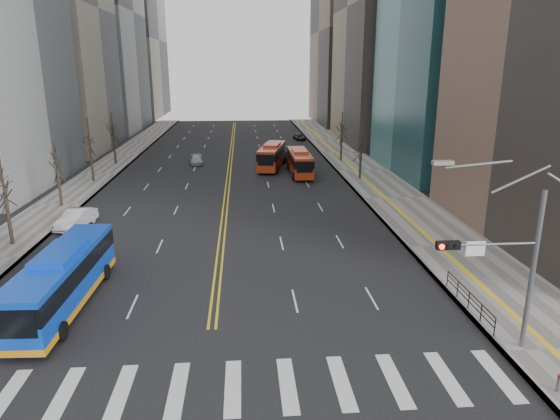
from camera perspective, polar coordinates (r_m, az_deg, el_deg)
The scene contains 15 objects.
ground at distance 22.92m, azimuth -8.54°, elevation -19.54°, with size 220.00×220.00×0.00m, color black.
sidewalk_right at distance 66.81m, azimuth 9.38°, elevation 4.49°, with size 7.00×130.00×0.15m, color slate.
sidewalk_left at distance 67.47m, azimuth -20.03°, elevation 3.84°, with size 5.00×130.00×0.15m, color slate.
crosswalk at distance 22.91m, azimuth -8.54°, elevation -19.53°, with size 26.70×4.00×0.01m.
centerline at distance 74.79m, azimuth -5.67°, elevation 5.81°, with size 0.55×100.00×0.01m.
signal_mast at distance 25.25m, azimuth 24.34°, elevation -4.91°, with size 5.37×0.37×9.39m.
pedestrian_railing at distance 30.26m, azimuth 20.79°, elevation -9.35°, with size 0.06×6.06×1.02m.
street_trees at distance 54.54m, azimuth -13.86°, elevation 6.77°, with size 35.20×47.20×7.60m.
blue_bus at distance 31.00m, azimuth -23.60°, elevation -7.09°, with size 3.02×11.78×3.42m.
red_bus_near at distance 67.57m, azimuth -0.93°, elevation 6.37°, with size 4.56×10.71×3.33m.
red_bus_far at distance 63.40m, azimuth 2.27°, elevation 5.65°, with size 2.60×9.98×3.19m.
car_white at distance 45.95m, azimuth -22.29°, elevation -0.92°, with size 1.66×4.76×1.57m, color silver.
car_dark_mid at distance 73.17m, azimuth 1.11°, elevation 6.25°, with size 1.80×4.46×1.52m, color black.
car_silver at distance 71.54m, azimuth -9.57°, elevation 5.67°, with size 1.68×4.12×1.20m, color #9B9BA0.
car_dark_far at distance 94.12m, azimuth 2.26°, elevation 8.31°, with size 1.76×3.81×1.06m, color black.
Camera 1 is at (1.81, -18.58, 13.29)m, focal length 32.00 mm.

